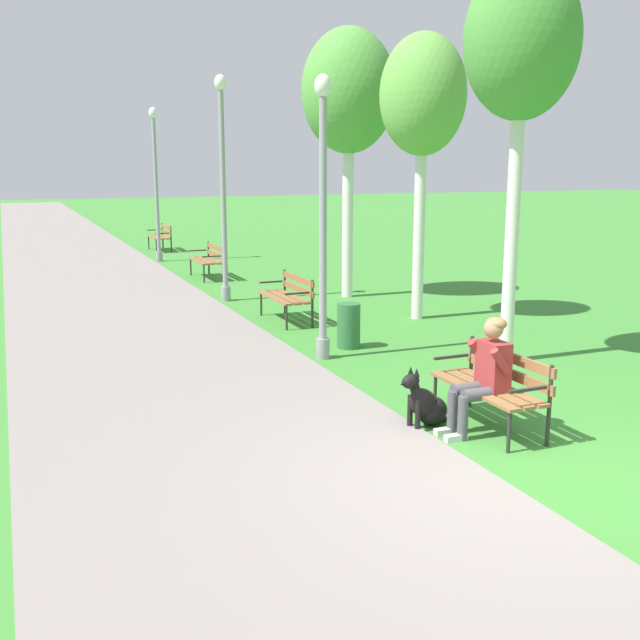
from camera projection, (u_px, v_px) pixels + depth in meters
name	position (u px, v px, depth m)	size (l,w,h in m)	color
ground_plane	(513.00, 478.00, 6.78)	(120.00, 120.00, 0.00)	#3D8433
paved_path	(61.00, 241.00, 27.58)	(4.07, 60.00, 0.04)	gray
park_bench_near	(494.00, 381.00, 8.01)	(0.55, 1.50, 0.85)	olive
park_bench_mid	(289.00, 293.00, 13.46)	(0.55, 1.50, 0.85)	olive
park_bench_far	(208.00, 258.00, 18.58)	(0.55, 1.50, 0.85)	olive
park_bench_furthest	(161.00, 235.00, 24.54)	(0.55, 1.50, 0.85)	olive
person_seated_on_near_bench	(484.00, 371.00, 7.80)	(0.74, 0.49, 1.25)	#4C4C51
dog_black	(426.00, 404.00, 8.05)	(0.82, 0.38, 0.71)	black
lamp_post_near	(323.00, 216.00, 10.55)	(0.24, 0.24, 4.02)	gray
lamp_post_mid	(223.00, 187.00, 15.11)	(0.24, 0.24, 4.55)	gray
lamp_post_far	(156.00, 183.00, 21.46)	(0.24, 0.24, 4.39)	gray
birch_tree_second	(522.00, 45.00, 9.92)	(1.61, 1.47, 5.48)	silver
birch_tree_third	(423.00, 98.00, 13.02)	(1.49, 1.62, 5.05)	silver
birch_tree_fourth	(349.00, 93.00, 15.23)	(1.94, 1.93, 5.54)	silver
litter_bin	(349.00, 326.00, 11.54)	(0.36, 0.36, 0.70)	#2D6638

